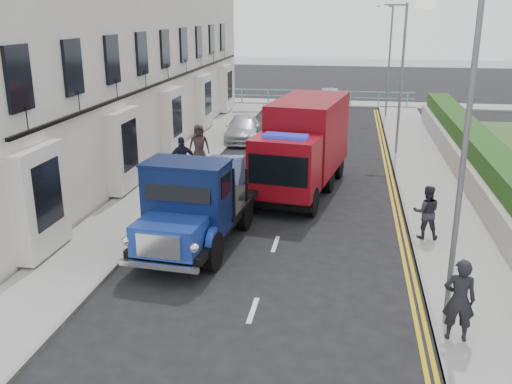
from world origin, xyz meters
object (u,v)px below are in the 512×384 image
at_px(lamp_near, 458,150).
at_px(parked_car_front, 180,220).
at_px(lamp_far, 388,55).
at_px(red_lorry, 304,144).
at_px(bedford_lorry, 190,212).
at_px(lamp_mid, 399,71).
at_px(pedestrian_east_near, 459,300).

height_order(lamp_near, parked_car_front, lamp_near).
relative_size(lamp_far, red_lorry, 1.02).
height_order(lamp_near, bedford_lorry, lamp_near).
height_order(lamp_mid, lamp_far, same).
bearing_deg(lamp_far, lamp_near, -90.00).
distance_m(red_lorry, pedestrian_east_near, 10.90).
relative_size(bedford_lorry, pedestrian_east_near, 3.27).
distance_m(bedford_lorry, pedestrian_east_near, 7.66).
bearing_deg(parked_car_front, lamp_far, 66.65).
bearing_deg(pedestrian_east_near, bedford_lorry, -25.64).
bearing_deg(bedford_lorry, lamp_far, 79.39).
relative_size(lamp_mid, red_lorry, 1.02).
relative_size(lamp_near, lamp_mid, 1.00).
distance_m(lamp_near, bedford_lorry, 7.67).
relative_size(bedford_lorry, red_lorry, 0.86).
relative_size(bedford_lorry, parked_car_front, 1.44).
xyz_separation_m(bedford_lorry, parked_car_front, (-0.53, 0.74, -0.55)).
distance_m(parked_car_front, pedestrian_east_near, 8.49).
bearing_deg(lamp_near, lamp_far, 90.00).
relative_size(lamp_far, pedestrian_east_near, 3.88).
distance_m(lamp_mid, pedestrian_east_near, 16.93).
xyz_separation_m(lamp_near, lamp_mid, (0.00, 16.00, 0.00)).
bearing_deg(lamp_mid, lamp_near, -90.00).
bearing_deg(lamp_near, bedford_lorry, 155.03).
height_order(lamp_near, pedestrian_east_near, lamp_near).
height_order(lamp_mid, red_lorry, lamp_mid).
distance_m(lamp_far, red_lorry, 17.15).
distance_m(lamp_near, pedestrian_east_near, 3.06).
relative_size(lamp_mid, lamp_far, 1.00).
bearing_deg(parked_car_front, lamp_mid, 54.33).
bearing_deg(lamp_mid, parked_car_front, -119.84).
distance_m(red_lorry, parked_car_front, 6.61).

